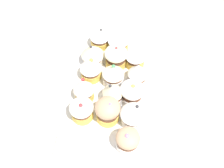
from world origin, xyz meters
TOP-DOWN VIEW (x-y plane):
  - ground_plane at (0.00, 0.00)cm, footprint 180.00×180.00cm
  - baking_tray at (0.00, 0.00)cm, footprint 42.99×23.87cm
  - cupcake_0 at (-15.74, -5.73)cm, footprint 5.83×5.83cm
  - cupcake_1 at (-8.86, -6.59)cm, footprint 6.85×6.85cm
  - cupcake_2 at (-2.57, -5.61)cm, footprint 6.43×6.43cm
  - cupcake_3 at (3.85, -6.69)cm, footprint 5.57×5.57cm
  - cupcake_4 at (9.68, -5.63)cm, footprint 5.83×5.83cm
  - cupcake_5 at (-8.82, -0.14)cm, footprint 6.45×6.45cm
  - cupcake_6 at (-3.48, -0.65)cm, footprint 5.48×5.48cm
  - cupcake_7 at (2.82, 0.41)cm, footprint 6.03×6.03cm
  - cupcake_8 at (9.35, -0.26)cm, footprint 6.67×6.67cm
  - cupcake_9 at (15.17, -0.25)cm, footprint 6.26×6.26cm
  - cupcake_10 at (-9.11, 6.60)cm, footprint 6.18×6.18cm
  - cupcake_11 at (-3.15, 7.12)cm, footprint 5.56×5.56cm
  - cupcake_12 at (3.95, 6.48)cm, footprint 6.02×6.02cm
  - cupcake_13 at (9.15, 6.78)cm, footprint 6.60×6.60cm
  - cupcake_14 at (16.25, 5.79)cm, footprint 5.79×5.79cm

SIDE VIEW (x-z plane):
  - ground_plane at x=0.00cm, z-range -3.00..0.00cm
  - baking_tray at x=0.00cm, z-range 0.00..1.20cm
  - cupcake_0 at x=-15.74cm, z-range 1.08..7.57cm
  - cupcake_10 at x=-9.11cm, z-range 1.19..7.71cm
  - cupcake_7 at x=2.82cm, z-range 1.07..8.06cm
  - cupcake_8 at x=9.35cm, z-range 1.21..8.01cm
  - cupcake_14 at x=16.25cm, z-range 1.14..8.09cm
  - cupcake_2 at x=-2.57cm, z-range 1.17..8.34cm
  - cupcake_12 at x=3.95cm, z-range 1.10..8.47cm
  - cupcake_1 at x=-8.86cm, z-range 1.25..8.49cm
  - cupcake_4 at x=9.68cm, z-range 1.38..8.71cm
  - cupcake_9 at x=15.17cm, z-range 1.27..8.84cm
  - cupcake_3 at x=3.85cm, z-range 1.16..8.96cm
  - cupcake_11 at x=-3.15cm, z-range 1.17..8.96cm
  - cupcake_13 at x=9.15cm, z-range 1.27..8.88cm
  - cupcake_5 at x=-8.82cm, z-range 1.22..8.97cm
  - cupcake_6 at x=-3.48cm, z-range 1.09..9.38cm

